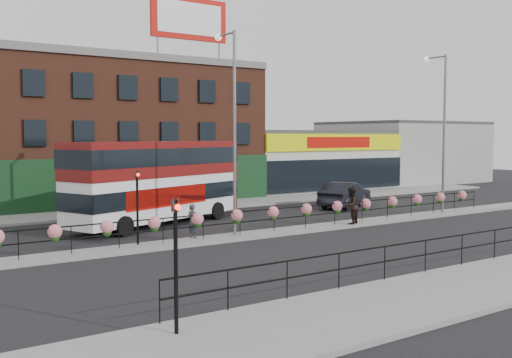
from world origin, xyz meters
TOP-DOWN VIEW (x-y plane):
  - ground at (0.00, 0.00)m, footprint 120.00×120.00m
  - south_pavement at (0.00, -12.00)m, footprint 60.00×4.00m
  - north_pavement at (0.00, 12.00)m, footprint 60.00×4.00m
  - median at (0.00, 0.00)m, footprint 60.00×1.60m
  - yellow_line_inner at (0.00, -9.70)m, footprint 60.00×0.10m
  - yellow_line_outer at (0.00, -9.88)m, footprint 60.00×0.10m
  - brick_building at (-4.00, 19.96)m, footprint 25.00×12.21m
  - supermarket at (16.00, 19.90)m, footprint 15.00×12.25m
  - warehouse_east at (30.75, 20.00)m, footprint 14.50×12.00m
  - billboard at (2.50, 14.99)m, footprint 6.00×0.29m
  - median_railing at (0.00, 0.00)m, footprint 30.04×0.56m
  - south_railing at (-2.00, -10.10)m, footprint 20.04×0.05m
  - double_decker_bus at (-4.39, 5.96)m, footprint 11.36×6.51m
  - car at (9.54, 6.19)m, footprint 5.78×6.60m
  - pedestrian_a at (-5.23, 0.55)m, footprint 0.80×0.72m
  - pedestrian_b at (3.78, -0.40)m, footprint 1.52×1.47m
  - lamp_column_west at (-3.21, 0.38)m, footprint 0.34×1.68m
  - lamp_column_east at (11.73, 0.15)m, footprint 0.34×1.68m
  - traffic_light_south at (-12.00, -11.01)m, footprint 0.15×0.28m
  - traffic_light_median at (-8.00, 0.39)m, footprint 0.15×0.28m

SIDE VIEW (x-z plane):
  - ground at x=0.00m, z-range 0.00..0.00m
  - yellow_line_inner at x=0.00m, z-range 0.00..0.01m
  - yellow_line_outer at x=0.00m, z-range 0.00..0.01m
  - south_pavement at x=0.00m, z-range 0.00..0.15m
  - north_pavement at x=0.00m, z-range 0.00..0.15m
  - median at x=0.00m, z-range 0.00..0.15m
  - car at x=9.54m, z-range 0.00..1.72m
  - pedestrian_a at x=-5.23m, z-range 0.15..1.71m
  - south_railing at x=-2.00m, z-range 0.40..1.52m
  - median_railing at x=0.00m, z-range 0.43..1.66m
  - pedestrian_b at x=3.78m, z-range 0.15..2.13m
  - traffic_light_south at x=-12.00m, z-range 0.64..4.29m
  - traffic_light_median at x=-8.00m, z-range 0.64..4.29m
  - supermarket at x=16.00m, z-range 0.00..5.30m
  - double_decker_bus at x=-4.39m, z-range 0.52..5.04m
  - warehouse_east at x=30.75m, z-range 0.00..6.30m
  - brick_building at x=-4.00m, z-range -0.02..10.28m
  - lamp_column_west at x=-3.21m, z-range 1.04..10.62m
  - lamp_column_east at x=11.73m, z-range 1.04..10.62m
  - billboard at x=2.50m, z-range 10.98..15.38m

